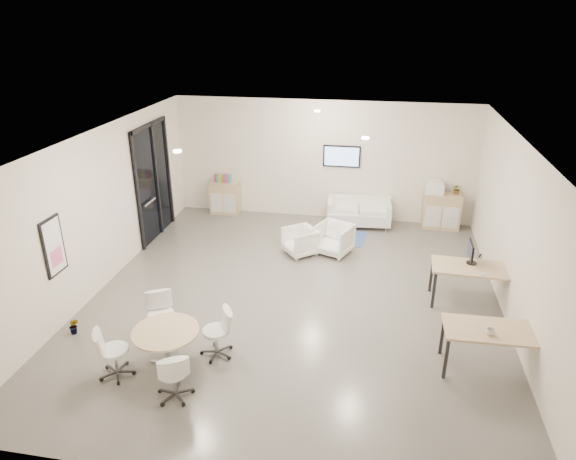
{
  "coord_description": "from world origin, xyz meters",
  "views": [
    {
      "loc": [
        1.46,
        -8.78,
        5.32
      ],
      "look_at": [
        -0.21,
        0.4,
        1.3
      ],
      "focal_mm": 32.0,
      "sensor_mm": 36.0,
      "label": 1
    }
  ],
  "objects_px": {
    "round_table": "(166,335)",
    "armchair_right": "(334,238)",
    "desk_front": "(492,334)",
    "sideboard_right": "(441,211)",
    "armchair_left": "(300,240)",
    "desk_rear": "(472,271)",
    "sideboard_left": "(225,198)",
    "loveseat": "(359,213)"
  },
  "relations": [
    {
      "from": "armchair_right",
      "to": "sideboard_left",
      "type": "bearing_deg",
      "value": 169.45
    },
    {
      "from": "armchair_left",
      "to": "desk_front",
      "type": "relative_size",
      "value": 0.48
    },
    {
      "from": "loveseat",
      "to": "sideboard_right",
      "type": "bearing_deg",
      "value": -0.39
    },
    {
      "from": "desk_front",
      "to": "loveseat",
      "type": "bearing_deg",
      "value": 111.16
    },
    {
      "from": "sideboard_right",
      "to": "armchair_right",
      "type": "xyz_separation_m",
      "value": [
        -2.62,
        -2.04,
        -0.08
      ]
    },
    {
      "from": "desk_front",
      "to": "round_table",
      "type": "distance_m",
      "value": 5.12
    },
    {
      "from": "desk_front",
      "to": "armchair_right",
      "type": "bearing_deg",
      "value": 125.22
    },
    {
      "from": "sideboard_right",
      "to": "desk_front",
      "type": "height_order",
      "value": "sideboard_right"
    },
    {
      "from": "loveseat",
      "to": "desk_rear",
      "type": "height_order",
      "value": "desk_rear"
    },
    {
      "from": "armchair_left",
      "to": "desk_rear",
      "type": "height_order",
      "value": "desk_rear"
    },
    {
      "from": "desk_rear",
      "to": "desk_front",
      "type": "distance_m",
      "value": 2.09
    },
    {
      "from": "loveseat",
      "to": "sideboard_left",
      "type": "bearing_deg",
      "value": 172.47
    },
    {
      "from": "desk_rear",
      "to": "desk_front",
      "type": "height_order",
      "value": "desk_rear"
    },
    {
      "from": "sideboard_left",
      "to": "armchair_right",
      "type": "height_order",
      "value": "sideboard_left"
    },
    {
      "from": "sideboard_right",
      "to": "desk_front",
      "type": "xyz_separation_m",
      "value": [
        0.21,
        -5.89,
        0.22
      ]
    },
    {
      "from": "armchair_left",
      "to": "armchair_right",
      "type": "bearing_deg",
      "value": 64.6
    },
    {
      "from": "sideboard_right",
      "to": "round_table",
      "type": "bearing_deg",
      "value": -126.02
    },
    {
      "from": "armchair_right",
      "to": "round_table",
      "type": "bearing_deg",
      "value": -93.97
    },
    {
      "from": "loveseat",
      "to": "armchair_left",
      "type": "distance_m",
      "value": 2.41
    },
    {
      "from": "sideboard_right",
      "to": "round_table",
      "type": "xyz_separation_m",
      "value": [
        -4.84,
        -6.66,
        0.09
      ]
    },
    {
      "from": "sideboard_right",
      "to": "armchair_left",
      "type": "bearing_deg",
      "value": -146.65
    },
    {
      "from": "sideboard_right",
      "to": "desk_front",
      "type": "bearing_deg",
      "value": -87.91
    },
    {
      "from": "armchair_right",
      "to": "sideboard_right",
      "type": "bearing_deg",
      "value": 59.65
    },
    {
      "from": "desk_rear",
      "to": "round_table",
      "type": "xyz_separation_m",
      "value": [
        -5.05,
        -2.86,
        -0.14
      ]
    },
    {
      "from": "sideboard_left",
      "to": "desk_rear",
      "type": "relative_size",
      "value": 0.59
    },
    {
      "from": "desk_front",
      "to": "sideboard_right",
      "type": "bearing_deg",
      "value": 90.96
    },
    {
      "from": "sideboard_right",
      "to": "loveseat",
      "type": "relative_size",
      "value": 0.56
    },
    {
      "from": "sideboard_left",
      "to": "desk_front",
      "type": "bearing_deg",
      "value": -44.12
    },
    {
      "from": "armchair_left",
      "to": "round_table",
      "type": "xyz_separation_m",
      "value": [
        -1.47,
        -4.44,
        0.21
      ]
    },
    {
      "from": "round_table",
      "to": "armchair_right",
      "type": "bearing_deg",
      "value": 64.3
    },
    {
      "from": "armchair_right",
      "to": "desk_rear",
      "type": "xyz_separation_m",
      "value": [
        2.83,
        -1.76,
        0.31
      ]
    },
    {
      "from": "loveseat",
      "to": "armchair_right",
      "type": "height_order",
      "value": "armchair_right"
    },
    {
      "from": "desk_front",
      "to": "round_table",
      "type": "xyz_separation_m",
      "value": [
        -5.06,
        -0.77,
        -0.13
      ]
    },
    {
      "from": "sideboard_left",
      "to": "armchair_left",
      "type": "relative_size",
      "value": 1.28
    },
    {
      "from": "sideboard_right",
      "to": "sideboard_left",
      "type": "bearing_deg",
      "value": 179.8
    },
    {
      "from": "loveseat",
      "to": "armchair_left",
      "type": "relative_size",
      "value": 2.43
    },
    {
      "from": "loveseat",
      "to": "round_table",
      "type": "height_order",
      "value": "loveseat"
    },
    {
      "from": "sideboard_left",
      "to": "desk_front",
      "type": "height_order",
      "value": "sideboard_left"
    },
    {
      "from": "loveseat",
      "to": "round_table",
      "type": "distance_m",
      "value": 7.05
    },
    {
      "from": "armchair_right",
      "to": "desk_rear",
      "type": "bearing_deg",
      "value": -10.17
    },
    {
      "from": "desk_front",
      "to": "sideboard_left",
      "type": "bearing_deg",
      "value": 134.75
    },
    {
      "from": "round_table",
      "to": "sideboard_left",
      "type": "bearing_deg",
      "value": 98.82
    }
  ]
}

